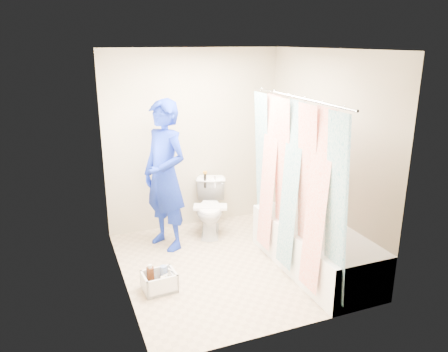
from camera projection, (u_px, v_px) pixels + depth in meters
name	position (u px, v px, depth m)	size (l,w,h in m)	color
floor	(230.00, 264.00, 5.06)	(2.60, 2.60, 0.00)	tan
ceiling	(231.00, 49.00, 4.35)	(2.40, 2.60, 0.02)	white
wall_back	(194.00, 140.00, 5.86)	(2.40, 0.02, 2.40)	#B7A78D
wall_front	(291.00, 205.00, 3.55)	(2.40, 0.02, 2.40)	#B7A78D
wall_left	(118.00, 177.00, 4.29)	(0.02, 2.60, 2.40)	#B7A78D
wall_right	(325.00, 155.00, 5.12)	(0.02, 2.60, 2.40)	#B7A78D
bathtub	(314.00, 247.00, 4.90)	(0.70, 1.75, 0.50)	white
curtain_rod	(296.00, 97.00, 4.28)	(0.02, 0.02, 1.90)	silver
shower_curtain	(292.00, 187.00, 4.56)	(0.06, 1.75, 1.80)	white
toilet	(211.00, 208.00, 5.79)	(0.40, 0.69, 0.71)	white
tank_lid	(210.00, 207.00, 5.67)	(0.43, 0.19, 0.03)	white
tank_internals	(208.00, 179.00, 5.87)	(0.16, 0.09, 0.23)	black
plumber	(165.00, 176.00, 5.26)	(0.67, 0.44, 1.84)	#0F329D
cleaning_caddy	(160.00, 282.00, 4.51)	(0.35, 0.29, 0.26)	silver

